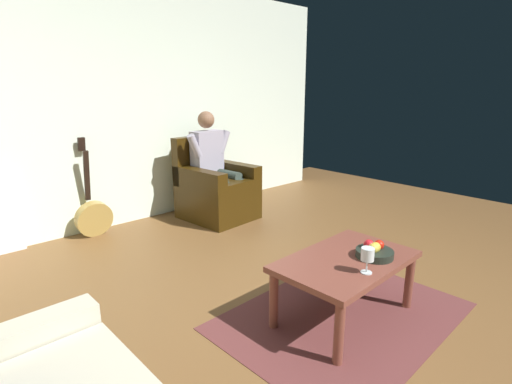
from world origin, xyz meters
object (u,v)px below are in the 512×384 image
object	(u,v)px
coffee_table	(346,267)
fruit_bowl	(374,251)
armchair	(215,190)
person_seated	(214,162)
wine_glass_near	(368,256)
guitar	(93,215)

from	to	relation	value
coffee_table	fruit_bowl	bearing A→B (deg)	145.47
fruit_bowl	armchair	bearing A→B (deg)	-102.07
coffee_table	fruit_bowl	distance (m)	0.22
fruit_bowl	coffee_table	bearing A→B (deg)	-34.53
armchair	person_seated	size ratio (longest dim) A/B	0.76
armchair	coffee_table	bearing A→B (deg)	69.14
coffee_table	wine_glass_near	bearing A→B (deg)	66.50
guitar	fruit_bowl	xyz separation A→B (m)	(-0.81, 2.83, 0.25)
armchair	person_seated	distance (m)	0.35
person_seated	fruit_bowl	size ratio (longest dim) A/B	5.07
person_seated	wine_glass_near	size ratio (longest dim) A/B	7.72
guitar	wine_glass_near	world-z (taller)	guitar
armchair	guitar	xyz separation A→B (m)	(1.33, -0.39, -0.11)
fruit_bowl	wine_glass_near	bearing A→B (deg)	20.84
armchair	coffee_table	xyz separation A→B (m)	(0.68, 2.34, 0.04)
person_seated	wine_glass_near	bearing A→B (deg)	68.66
fruit_bowl	guitar	bearing A→B (deg)	-74.08
person_seated	guitar	xyz separation A→B (m)	(1.33, -0.37, -0.45)
guitar	wine_glass_near	bearing A→B (deg)	100.79
person_seated	armchair	bearing A→B (deg)	90.00
armchair	wine_glass_near	bearing A→B (deg)	68.54
armchair	guitar	size ratio (longest dim) A/B	0.92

